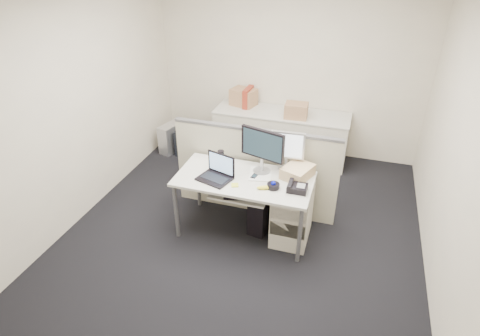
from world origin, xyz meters
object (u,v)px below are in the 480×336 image
(desk, at_px, (244,183))
(laptop, at_px, (214,169))
(desk_phone, at_px, (297,188))
(monitor_main, at_px, (262,151))

(desk, bearing_deg, laptop, -156.29)
(laptop, distance_m, desk_phone, 0.91)
(desk, relative_size, monitor_main, 2.88)
(monitor_main, bearing_deg, laptop, -128.89)
(desk, xyz_separation_m, monitor_main, (0.15, 0.18, 0.33))
(monitor_main, xyz_separation_m, laptop, (-0.45, -0.31, -0.13))
(monitor_main, bearing_deg, desk, -113.41)
(desk, bearing_deg, monitor_main, 50.19)
(monitor_main, bearing_deg, desk_phone, -13.65)
(desk_phone, bearing_deg, laptop, -177.34)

